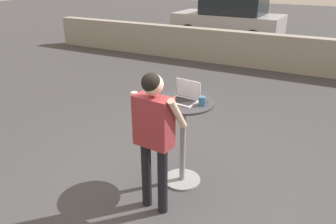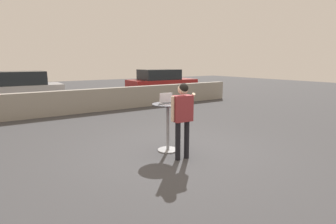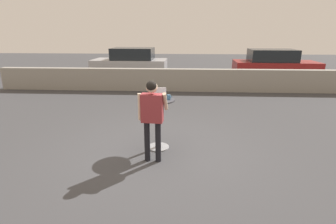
% 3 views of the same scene
% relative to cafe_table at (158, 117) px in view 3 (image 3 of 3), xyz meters
% --- Properties ---
extents(ground_plane, '(50.00, 50.00, 0.00)m').
position_rel_cafe_table_xyz_m(ground_plane, '(0.06, -0.24, -0.71)').
color(ground_plane, '#3D3D3F').
extents(pavement_kerb, '(14.85, 0.35, 0.94)m').
position_rel_cafe_table_xyz_m(pavement_kerb, '(0.06, 5.77, -0.24)').
color(pavement_kerb, gray).
rests_on(pavement_kerb, ground_plane).
extents(cafe_table, '(0.71, 0.71, 1.09)m').
position_rel_cafe_table_xyz_m(cafe_table, '(0.00, 0.00, 0.00)').
color(cafe_table, gray).
rests_on(cafe_table, ground_plane).
extents(laptop, '(0.34, 0.30, 0.24)m').
position_rel_cafe_table_xyz_m(laptop, '(0.00, 0.01, 0.43)').
color(laptop, silver).
rests_on(laptop, cafe_table).
extents(coffee_mug, '(0.11, 0.08, 0.10)m').
position_rel_cafe_table_xyz_m(coffee_mug, '(0.23, -0.00, 0.43)').
color(coffee_mug, '#336084').
rests_on(coffee_mug, cafe_table).
extents(standing_person, '(0.56, 0.33, 1.60)m').
position_rel_cafe_table_xyz_m(standing_person, '(-0.05, -0.61, 0.30)').
color(standing_person, black).
rests_on(standing_person, ground_plane).
extents(parked_car_near_street, '(4.03, 1.94, 1.60)m').
position_rel_cafe_table_xyz_m(parked_car_near_street, '(5.02, 8.12, 0.10)').
color(parked_car_near_street, maroon).
rests_on(parked_car_near_street, ground_plane).
extents(parked_car_further_down, '(3.95, 1.95, 1.61)m').
position_rel_cafe_table_xyz_m(parked_car_further_down, '(-2.31, 8.81, 0.10)').
color(parked_car_further_down, '#9E9EA3').
rests_on(parked_car_further_down, ground_plane).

